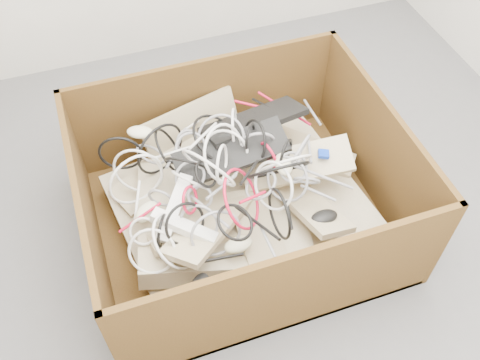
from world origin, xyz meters
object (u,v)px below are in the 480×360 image
object	(u,v)px
cardboard_box	(237,208)
power_strip_right	(184,227)
vga_plug	(324,154)
power_strip_left	(175,208)

from	to	relation	value
cardboard_box	power_strip_right	xyz separation A→B (m)	(-0.27, -0.17, 0.21)
cardboard_box	vga_plug	size ratio (longest dim) A/B	28.89
cardboard_box	power_strip_right	bearing A→B (deg)	-148.02
cardboard_box	power_strip_right	world-z (taller)	cardboard_box
power_strip_right	vga_plug	bearing A→B (deg)	52.78
power_strip_right	vga_plug	xyz separation A→B (m)	(0.65, 0.15, 0.02)
power_strip_left	power_strip_right	size ratio (longest dim) A/B	1.08
power_strip_left	power_strip_right	distance (m)	0.09
power_strip_right	power_strip_left	bearing A→B (deg)	137.03
power_strip_left	power_strip_right	xyz separation A→B (m)	(0.01, -0.09, -0.01)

